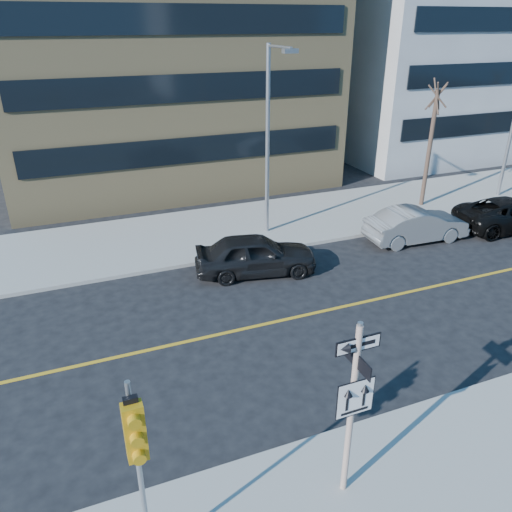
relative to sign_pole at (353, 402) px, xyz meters
name	(u,v)px	position (x,y,z in m)	size (l,w,h in m)	color
ground	(291,413)	(0.00, 2.51, -2.44)	(120.00, 120.00, 0.00)	black
far_sidewalk	(484,191)	(18.00, 14.51, -2.36)	(66.00, 6.00, 0.15)	#A5A29B
sign_pole	(353,402)	(0.00, 0.00, 0.00)	(0.92, 0.92, 4.06)	white
traffic_signal	(137,446)	(-4.00, -0.15, 0.59)	(0.32, 0.45, 4.00)	gray
parked_car_a	(256,255)	(2.05, 10.02, -1.65)	(4.65, 1.87, 1.58)	black
parked_car_b	(416,225)	(9.84, 10.30, -1.68)	(4.60, 1.60, 1.52)	slate
parked_car_c	(512,214)	(14.93, 9.79, -1.70)	(5.29, 2.44, 1.47)	black
streetlight_a	(270,131)	(4.00, 13.27, 2.32)	(0.55, 2.25, 8.00)	gray
street_tree_west	(437,99)	(13.00, 13.81, 3.09)	(1.80, 1.80, 6.35)	#35281F
building_brick	(148,19)	(2.00, 27.51, 6.56)	(18.00, 18.00, 18.00)	tan
building_grey_mid	(444,42)	(24.00, 26.51, 5.06)	(20.00, 16.00, 15.00)	#9B9DA0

